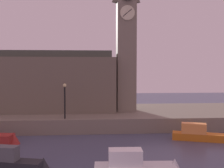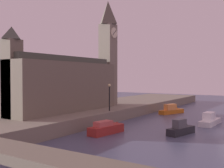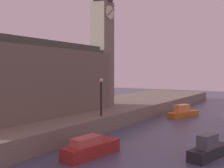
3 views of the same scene
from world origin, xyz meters
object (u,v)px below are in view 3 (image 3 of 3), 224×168
streetlamp (101,92)px  boat_barge_dark (210,149)px  parliament_hall (33,79)px  boat_dinghy_red (95,147)px  boat_patrol_orange (184,112)px  clock_tower (102,37)px

streetlamp → boat_barge_dark: size_ratio=0.80×
parliament_hall → boat_dinghy_red: bearing=-104.9°
parliament_hall → boat_barge_dark: 16.53m
parliament_hall → boat_dinghy_red: 10.48m
parliament_hall → boat_patrol_orange: size_ratio=3.06×
boat_barge_dark → clock_tower: bearing=59.7°
boat_patrol_orange → parliament_hall: bearing=150.6°
parliament_hall → boat_dinghy_red: parliament_hall is taller
parliament_hall → boat_patrol_orange: (16.40, -9.23, -4.46)m
boat_barge_dark → boat_dinghy_red: size_ratio=0.87×
boat_barge_dark → boat_dinghy_red: boat_barge_dark is taller
boat_patrol_orange → boat_dinghy_red: bearing=179.8°
parliament_hall → clock_tower: bearing=-3.8°
boat_barge_dark → boat_patrol_orange: 16.37m
boat_patrol_orange → boat_dinghy_red: 18.83m
streetlamp → boat_dinghy_red: size_ratio=0.69×
streetlamp → parliament_hall: bearing=122.5°
streetlamp → boat_dinghy_red: 7.68m
parliament_hall → boat_barge_dark: bearing=-84.9°
streetlamp → boat_barge_dark: bearing=-101.1°
streetlamp → boat_patrol_orange: 13.85m
boat_barge_dark → parliament_hall: bearing=95.1°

